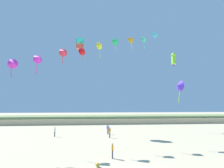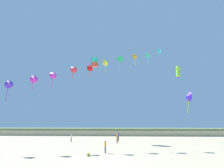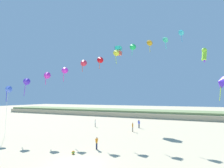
{
  "view_description": "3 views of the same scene",
  "coord_description": "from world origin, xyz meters",
  "px_view_note": "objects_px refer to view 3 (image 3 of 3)",
  "views": [
    {
      "loc": [
        -2.85,
        -15.06,
        5.27
      ],
      "look_at": [
        -0.19,
        9.89,
        7.87
      ],
      "focal_mm": 32.0,
      "sensor_mm": 36.0,
      "label": 1
    },
    {
      "loc": [
        1.86,
        -19.67,
        3.42
      ],
      "look_at": [
        -0.23,
        10.41,
        9.44
      ],
      "focal_mm": 32.0,
      "sensor_mm": 36.0,
      "label": 2
    },
    {
      "loc": [
        9.53,
        -13.89,
        6.18
      ],
      "look_at": [
        -2.08,
        12.97,
        8.48
      ],
      "focal_mm": 28.0,
      "sensor_mm": 36.0,
      "label": 3
    }
  ],
  "objects_px": {
    "large_kite_low_lead": "(220,82)",
    "person_near_right": "(139,123)",
    "person_far_left": "(97,142)",
    "person_mid_center": "(133,126)",
    "large_kite_mid_trail": "(204,55)",
    "large_kite_high_solo": "(118,51)",
    "person_near_left": "(95,123)",
    "beach_ball": "(73,152)"
  },
  "relations": [
    {
      "from": "beach_ball",
      "to": "large_kite_low_lead",
      "type": "bearing_deg",
      "value": 51.12
    },
    {
      "from": "person_near_left",
      "to": "person_far_left",
      "type": "distance_m",
      "value": 16.33
    },
    {
      "from": "person_mid_center",
      "to": "large_kite_mid_trail",
      "type": "height_order",
      "value": "large_kite_mid_trail"
    },
    {
      "from": "person_near_left",
      "to": "person_mid_center",
      "type": "xyz_separation_m",
      "value": [
        8.9,
        -2.12,
        0.06
      ]
    },
    {
      "from": "person_near_left",
      "to": "large_kite_low_lead",
      "type": "distance_m",
      "value": 25.72
    },
    {
      "from": "large_kite_low_lead",
      "to": "large_kite_high_solo",
      "type": "bearing_deg",
      "value": -179.13
    },
    {
      "from": "person_near_left",
      "to": "large_kite_mid_trail",
      "type": "distance_m",
      "value": 24.73
    },
    {
      "from": "large_kite_low_lead",
      "to": "person_near_left",
      "type": "bearing_deg",
      "value": -168.59
    },
    {
      "from": "person_mid_center",
      "to": "large_kite_high_solo",
      "type": "bearing_deg",
      "value": 128.73
    },
    {
      "from": "person_far_left",
      "to": "beach_ball",
      "type": "xyz_separation_m",
      "value": [
        -1.54,
        -2.54,
        -0.68
      ]
    },
    {
      "from": "person_near_right",
      "to": "large_kite_mid_trail",
      "type": "distance_m",
      "value": 17.68
    },
    {
      "from": "large_kite_mid_trail",
      "to": "person_mid_center",
      "type": "bearing_deg",
      "value": -166.64
    },
    {
      "from": "person_mid_center",
      "to": "person_far_left",
      "type": "relative_size",
      "value": 1.13
    },
    {
      "from": "person_near_right",
      "to": "person_mid_center",
      "type": "relative_size",
      "value": 1.0
    },
    {
      "from": "person_mid_center",
      "to": "large_kite_low_lead",
      "type": "height_order",
      "value": "large_kite_low_lead"
    },
    {
      "from": "person_near_right",
      "to": "person_far_left",
      "type": "bearing_deg",
      "value": -93.29
    },
    {
      "from": "person_near_right",
      "to": "large_kite_mid_trail",
      "type": "bearing_deg",
      "value": -6.2
    },
    {
      "from": "person_mid_center",
      "to": "person_near_right",
      "type": "bearing_deg",
      "value": 88.99
    },
    {
      "from": "person_near_left",
      "to": "large_kite_low_lead",
      "type": "bearing_deg",
      "value": 11.41
    },
    {
      "from": "large_kite_low_lead",
      "to": "beach_ball",
      "type": "xyz_separation_m",
      "value": [
        -17.4,
        -21.58,
        -8.94
      ]
    },
    {
      "from": "person_mid_center",
      "to": "beach_ball",
      "type": "distance_m",
      "value": 14.86
    },
    {
      "from": "large_kite_low_lead",
      "to": "person_near_right",
      "type": "bearing_deg",
      "value": -169.72
    },
    {
      "from": "person_mid_center",
      "to": "large_kite_high_solo",
      "type": "height_order",
      "value": "large_kite_high_solo"
    },
    {
      "from": "person_near_left",
      "to": "beach_ball",
      "type": "xyz_separation_m",
      "value": [
        6.49,
        -16.76,
        -0.73
      ]
    },
    {
      "from": "person_mid_center",
      "to": "large_kite_mid_trail",
      "type": "bearing_deg",
      "value": 13.36
    },
    {
      "from": "beach_ball",
      "to": "person_near_left",
      "type": "bearing_deg",
      "value": 111.17
    },
    {
      "from": "person_near_left",
      "to": "person_near_right",
      "type": "bearing_deg",
      "value": 13.26
    },
    {
      "from": "person_near_left",
      "to": "person_near_right",
      "type": "relative_size",
      "value": 0.94
    },
    {
      "from": "person_mid_center",
      "to": "person_far_left",
      "type": "bearing_deg",
      "value": -94.08
    },
    {
      "from": "person_far_left",
      "to": "large_kite_low_lead",
      "type": "distance_m",
      "value": 26.12
    },
    {
      "from": "large_kite_mid_trail",
      "to": "large_kite_high_solo",
      "type": "distance_m",
      "value": 18.3
    },
    {
      "from": "person_near_left",
      "to": "large_kite_mid_trail",
      "type": "height_order",
      "value": "large_kite_mid_trail"
    },
    {
      "from": "large_kite_mid_trail",
      "to": "large_kite_high_solo",
      "type": "relative_size",
      "value": 1.3
    },
    {
      "from": "person_near_right",
      "to": "large_kite_mid_trail",
      "type": "height_order",
      "value": "large_kite_mid_trail"
    },
    {
      "from": "person_near_right",
      "to": "beach_ball",
      "type": "relative_size",
      "value": 4.6
    },
    {
      "from": "person_near_left",
      "to": "large_kite_mid_trail",
      "type": "relative_size",
      "value": 0.59
    },
    {
      "from": "person_near_right",
      "to": "person_far_left",
      "type": "relative_size",
      "value": 1.13
    },
    {
      "from": "large_kite_high_solo",
      "to": "beach_ball",
      "type": "xyz_separation_m",
      "value": [
        2.91,
        -21.27,
        -17.05
      ]
    },
    {
      "from": "person_near_right",
      "to": "large_kite_high_solo",
      "type": "bearing_deg",
      "value": 156.04
    },
    {
      "from": "large_kite_low_lead",
      "to": "large_kite_high_solo",
      "type": "distance_m",
      "value": 21.87
    },
    {
      "from": "person_mid_center",
      "to": "large_kite_low_lead",
      "type": "distance_m",
      "value": 18.42
    },
    {
      "from": "person_mid_center",
      "to": "large_kite_low_lead",
      "type": "xyz_separation_m",
      "value": [
        14.99,
        6.94,
        8.15
      ]
    }
  ]
}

